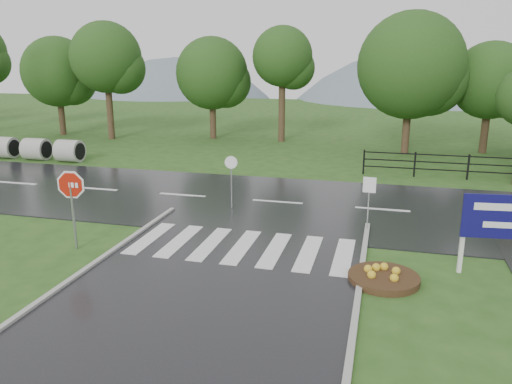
# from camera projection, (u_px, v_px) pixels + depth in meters

# --- Properties ---
(ground) EXTENTS (120.00, 120.00, 0.00)m
(ground) POSITION_uv_depth(u_px,v_px,m) (174.00, 336.00, 10.22)
(ground) COLOR #294F1A
(ground) RESTS_ON ground
(main_road) EXTENTS (90.00, 8.00, 0.04)m
(main_road) POSITION_uv_depth(u_px,v_px,m) (277.00, 203.00, 19.56)
(main_road) COLOR black
(main_road) RESTS_ON ground
(crosswalk) EXTENTS (6.50, 2.80, 0.02)m
(crosswalk) POSITION_uv_depth(u_px,v_px,m) (242.00, 247.00, 14.88)
(crosswalk) COLOR silver
(crosswalk) RESTS_ON ground
(fence_west) EXTENTS (9.58, 0.08, 1.20)m
(fence_west) POSITION_uv_depth(u_px,v_px,m) (468.00, 165.00, 23.09)
(fence_west) COLOR black
(fence_west) RESTS_ON ground
(hills) EXTENTS (102.00, 48.00, 48.00)m
(hills) POSITION_uv_depth(u_px,v_px,m) (377.00, 204.00, 74.14)
(hills) COLOR slate
(hills) RESTS_ON ground
(treeline) EXTENTS (83.20, 5.20, 10.00)m
(treeline) POSITION_uv_depth(u_px,v_px,m) (338.00, 145.00, 32.40)
(treeline) COLOR #1C4014
(treeline) RESTS_ON ground
(culvert_pipes) EXTENTS (7.60, 1.20, 1.20)m
(culvert_pipes) POSITION_uv_depth(u_px,v_px,m) (20.00, 148.00, 27.93)
(culvert_pipes) COLOR #9E9B93
(culvert_pipes) RESTS_ON ground
(stop_sign) EXTENTS (1.12, 0.16, 2.53)m
(stop_sign) POSITION_uv_depth(u_px,v_px,m) (71.00, 191.00, 14.41)
(stop_sign) COLOR #939399
(stop_sign) RESTS_ON ground
(flower_bed) EXTENTS (1.80, 1.80, 0.36)m
(flower_bed) POSITION_uv_depth(u_px,v_px,m) (384.00, 277.00, 12.66)
(flower_bed) COLOR #332111
(flower_bed) RESTS_ON ground
(reg_sign_small) EXTENTS (0.41, 0.06, 1.85)m
(reg_sign_small) POSITION_uv_depth(u_px,v_px,m) (369.00, 193.00, 15.92)
(reg_sign_small) COLOR #939399
(reg_sign_small) RESTS_ON ground
(reg_sign_round) EXTENTS (0.47, 0.10, 2.03)m
(reg_sign_round) POSITION_uv_depth(u_px,v_px,m) (231.00, 175.00, 18.45)
(reg_sign_round) COLOR #939399
(reg_sign_round) RESTS_ON ground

